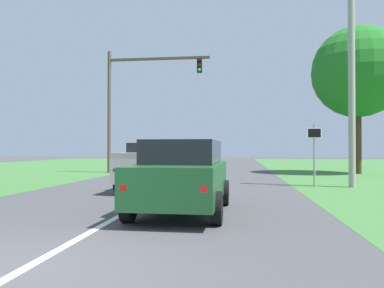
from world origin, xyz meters
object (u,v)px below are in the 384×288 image
(red_suv_near, at_px, (183,174))
(keep_moving_sign, at_px, (314,147))
(traffic_light, at_px, (134,93))
(oak_tree_right, at_px, (358,72))
(utility_pole_right, at_px, (352,87))
(pickup_truck_lead, at_px, (156,165))

(red_suv_near, xyz_separation_m, keep_moving_sign, (4.57, 7.03, 0.71))
(traffic_light, bearing_deg, red_suv_near, -69.50)
(oak_tree_right, bearing_deg, red_suv_near, -119.42)
(keep_moving_sign, height_order, oak_tree_right, oak_tree_right)
(oak_tree_right, distance_m, utility_pole_right, 9.76)
(red_suv_near, height_order, keep_moving_sign, keep_moving_sign)
(pickup_truck_lead, distance_m, utility_pole_right, 8.81)
(traffic_light, relative_size, oak_tree_right, 0.86)
(traffic_light, height_order, keep_moving_sign, traffic_light)
(traffic_light, bearing_deg, pickup_truck_lead, -69.09)
(keep_moving_sign, xyz_separation_m, oak_tree_right, (4.48, 9.03, 4.92))
(oak_tree_right, bearing_deg, pickup_truck_lead, -135.36)
(red_suv_near, relative_size, traffic_light, 0.56)
(traffic_light, bearing_deg, keep_moving_sign, -38.53)
(red_suv_near, distance_m, pickup_truck_lead, 5.58)
(keep_moving_sign, bearing_deg, traffic_light, 141.47)
(red_suv_near, xyz_separation_m, utility_pole_right, (6.10, 7.05, 3.25))
(oak_tree_right, xyz_separation_m, utility_pole_right, (-2.95, -9.00, -2.38))
(keep_moving_sign, distance_m, utility_pole_right, 2.97)
(traffic_light, distance_m, oak_tree_right, 14.80)
(red_suv_near, relative_size, pickup_truck_lead, 0.90)
(keep_moving_sign, height_order, utility_pole_right, utility_pole_right)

